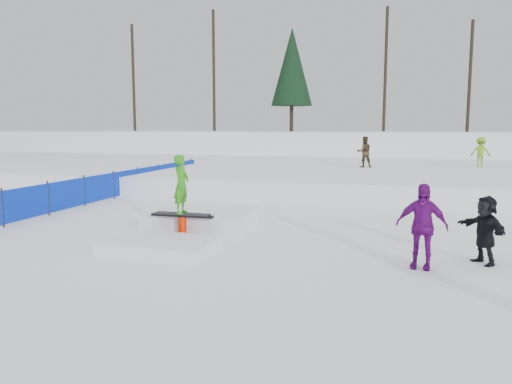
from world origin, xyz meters
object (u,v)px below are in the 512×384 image
(walker_ygreen, at_px, (481,152))
(spectator_dark, at_px, (485,230))
(safety_fence, at_px, (114,185))
(walker_olive, at_px, (364,152))
(jib_rail_feature, at_px, (192,224))
(spectator_purple, at_px, (422,226))

(walker_ygreen, distance_m, spectator_dark, 16.25)
(safety_fence, xyz_separation_m, walker_ygreen, (14.53, 9.93, 0.98))
(walker_olive, height_order, spectator_dark, walker_olive)
(safety_fence, xyz_separation_m, jib_rail_feature, (5.49, -5.32, -0.25))
(walker_ygreen, bearing_deg, walker_olive, 29.52)
(spectator_purple, bearing_deg, walker_ygreen, 89.28)
(walker_olive, relative_size, spectator_dark, 1.07)
(walker_ygreen, xyz_separation_m, spectator_dark, (-2.27, -16.07, -0.82))
(safety_fence, relative_size, jib_rail_feature, 3.64)
(walker_ygreen, height_order, jib_rail_feature, walker_ygreen)
(walker_olive, bearing_deg, spectator_dark, 85.11)
(walker_olive, xyz_separation_m, walker_ygreen, (5.54, 1.97, -0.02))
(safety_fence, bearing_deg, spectator_dark, -26.60)
(walker_olive, relative_size, walker_ygreen, 1.03)
(walker_ygreen, bearing_deg, spectator_purple, 88.05)
(safety_fence, height_order, walker_ygreen, walker_ygreen)
(safety_fence, bearing_deg, walker_olive, 41.52)
(walker_ygreen, relative_size, spectator_dark, 1.04)
(spectator_purple, height_order, jib_rail_feature, jib_rail_feature)
(spectator_dark, xyz_separation_m, jib_rail_feature, (-6.77, 0.82, -0.40))
(jib_rail_feature, bearing_deg, spectator_purple, -15.13)
(walker_ygreen, height_order, spectator_purple, walker_ygreen)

